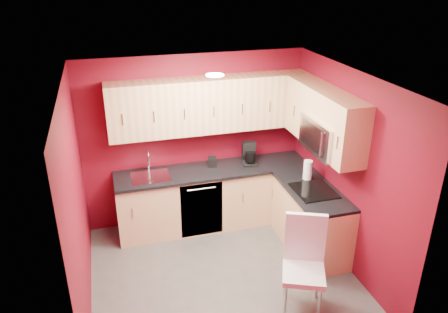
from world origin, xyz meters
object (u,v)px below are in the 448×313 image
dining_chair (304,268)px  microwave (327,136)px  coffee_maker (250,154)px  paper_towel (308,170)px  napkin_holder (212,162)px  sink (150,174)px

dining_chair → microwave: bearing=78.7°
coffee_maker → microwave: bearing=-49.1°
paper_towel → dining_chair: size_ratio=0.25×
coffee_maker → paper_towel: 0.91m
coffee_maker → napkin_holder: (-0.54, 0.09, -0.09)m
microwave → dining_chair: bearing=-124.9°
napkin_holder → dining_chair: bearing=-76.7°
coffee_maker → napkin_holder: bearing=178.7°
sink → paper_towel: (2.04, -0.68, 0.10)m
coffee_maker → napkin_holder: size_ratio=2.42×
microwave → sink: microwave is taller
napkin_holder → dining_chair: 2.19m
napkin_holder → dining_chair: size_ratio=0.12×
microwave → coffee_maker: microwave is taller
microwave → coffee_maker: 1.33m
sink → coffee_maker: sink is taller
sink → dining_chair: bearing=-55.0°
microwave → paper_towel: size_ratio=2.75×
paper_towel → dining_chair: 1.55m
sink → coffee_maker: (1.44, 0.00, 0.13)m
microwave → paper_towel: 0.69m
paper_towel → napkin_holder: bearing=145.8°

